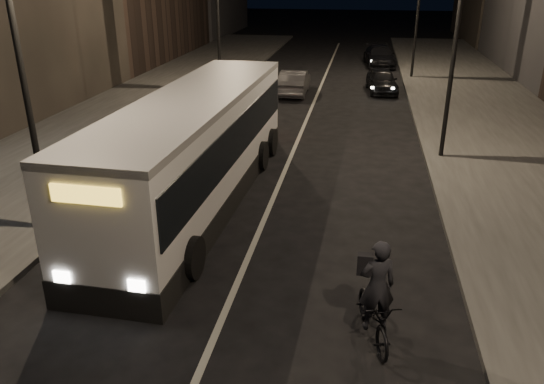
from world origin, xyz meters
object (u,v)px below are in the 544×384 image
at_px(streetlight_right_mid, 452,9).
at_px(car_near, 382,81).
at_px(cyclist_on_bicycle, 375,307).
at_px(car_mid, 294,82).
at_px(city_bus, 197,145).
at_px(car_far, 380,56).
at_px(streetlight_left_near, 24,28).

height_order(streetlight_right_mid, car_near, streetlight_right_mid).
bearing_deg(cyclist_on_bicycle, car_mid, 85.91).
distance_m(car_near, car_mid, 5.12).
distance_m(streetlight_right_mid, car_mid, 13.00).
bearing_deg(city_bus, car_near, 72.63).
bearing_deg(streetlight_right_mid, city_bus, -145.51).
xyz_separation_m(city_bus, cyclist_on_bicycle, (5.27, -5.89, -1.06)).
relative_size(streetlight_right_mid, car_far, 1.67).
bearing_deg(streetlight_left_near, car_near, 65.51).
xyz_separation_m(city_bus, car_far, (5.83, 25.93, -1.09)).
bearing_deg(car_far, car_near, -96.56).
relative_size(streetlight_right_mid, car_near, 2.07).
bearing_deg(streetlight_right_mid, car_far, 94.78).
height_order(streetlight_left_near, car_far, streetlight_left_near).
bearing_deg(cyclist_on_bicycle, streetlight_right_mid, 62.66).
relative_size(cyclist_on_bicycle, car_near, 0.57).
height_order(streetlight_left_near, car_mid, streetlight_left_near).
relative_size(city_bus, car_far, 2.54).
bearing_deg(cyclist_on_bicycle, car_near, 72.92).
xyz_separation_m(streetlight_right_mid, cyclist_on_bicycle, (-2.29, -11.09, -4.62)).
distance_m(city_bus, cyclist_on_bicycle, 7.98).
height_order(streetlight_left_near, cyclist_on_bicycle, streetlight_left_near).
distance_m(streetlight_right_mid, car_far, 21.31).
relative_size(streetlight_right_mid, car_mid, 1.94).
height_order(cyclist_on_bicycle, car_far, cyclist_on_bicycle).
height_order(streetlight_right_mid, car_far, streetlight_right_mid).
bearing_deg(streetlight_left_near, car_mid, 77.51).
xyz_separation_m(car_near, car_mid, (-4.91, -1.46, 0.02)).
relative_size(city_bus, car_mid, 2.95).
bearing_deg(streetlight_left_near, city_bus, 42.12).
xyz_separation_m(streetlight_left_near, car_mid, (4.02, 18.15, -4.67)).
relative_size(streetlight_left_near, car_near, 2.07).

